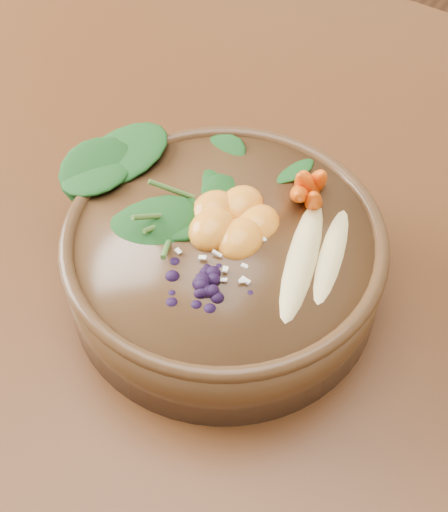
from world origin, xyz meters
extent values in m
plane|color=#381E0F|center=(0.00, 0.00, 0.00)|extent=(4.00, 4.00, 0.00)
cube|color=#502B14|center=(0.00, 0.00, 0.73)|extent=(1.60, 0.90, 0.04)
cylinder|color=#4D3019|center=(0.17, -0.08, 0.79)|extent=(0.33, 0.33, 0.07)
ellipsoid|color=#E0CC84|center=(0.26, -0.05, 0.83)|extent=(0.06, 0.14, 0.02)
ellipsoid|color=#E0CC84|center=(0.24, -0.07, 0.84)|extent=(0.07, 0.14, 0.02)
camera|label=1|loc=(0.38, -0.41, 1.27)|focal=50.00mm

